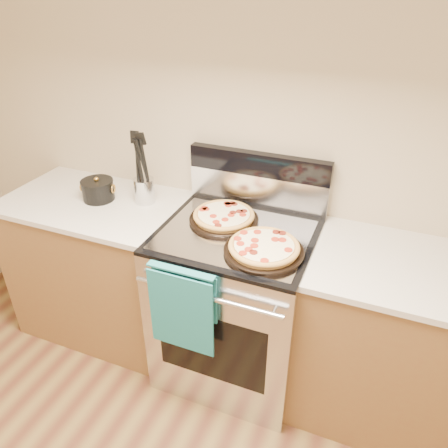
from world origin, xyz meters
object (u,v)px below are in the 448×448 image
at_px(range_body, 236,305).
at_px(saucepan, 98,191).
at_px(utensil_crock, 145,190).
at_px(pepperoni_pizza_back, 224,217).
at_px(pepperoni_pizza_front, 264,248).

height_order(range_body, saucepan, saucepan).
xyz_separation_m(range_body, utensil_crock, (-0.60, 0.13, 0.53)).
xyz_separation_m(pepperoni_pizza_back, saucepan, (-0.76, -0.01, 0.01)).
bearing_deg(range_body, pepperoni_pizza_back, 144.69).
relative_size(range_body, utensil_crock, 6.40).
distance_m(range_body, pepperoni_pizza_front, 0.55).
xyz_separation_m(pepperoni_pizza_back, pepperoni_pizza_front, (0.28, -0.20, 0.00)).
bearing_deg(pepperoni_pizza_front, pepperoni_pizza_back, 144.13).
relative_size(range_body, saucepan, 5.18).
distance_m(pepperoni_pizza_back, saucepan, 0.76).
bearing_deg(pepperoni_pizza_back, range_body, -35.31).
xyz_separation_m(range_body, pepperoni_pizza_back, (-0.10, 0.07, 0.50)).
distance_m(range_body, saucepan, 1.00).
relative_size(pepperoni_pizza_front, saucepan, 2.07).
relative_size(pepperoni_pizza_front, utensil_crock, 2.56).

